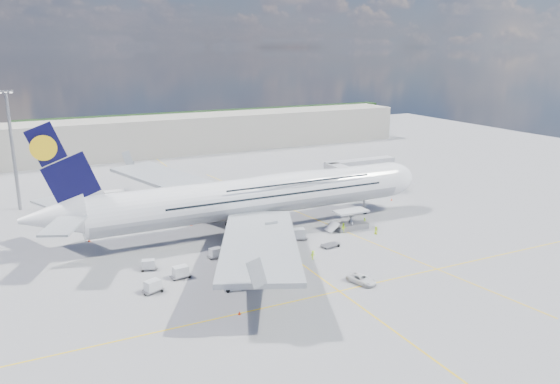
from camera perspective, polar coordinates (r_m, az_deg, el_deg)
name	(u,v)px	position (r m, az deg, el deg)	size (l,w,h in m)	color
ground	(278,247)	(96.24, -0.20, -5.77)	(300.00, 300.00, 0.00)	gray
taxi_line_main	(278,247)	(96.24, -0.20, -5.76)	(0.25, 220.00, 0.01)	yellow
taxi_line_cross	(339,291)	(80.16, 6.19, -10.26)	(120.00, 0.25, 0.01)	yellow
taxi_line_diag	(319,220)	(110.83, 4.05, -2.99)	(0.25, 100.00, 0.01)	yellow
airliner	(256,196)	(102.88, -2.52, -0.39)	(77.26, 79.15, 23.71)	white
jet_bridge	(355,170)	(126.16, 7.82, 2.34)	(18.80, 12.10, 8.50)	#B7B7BC
cargo_loader	(350,222)	(106.15, 7.30, -3.18)	(8.53, 3.20, 3.67)	silver
light_mast	(13,150)	(127.64, -26.14, 4.01)	(3.00, 0.70, 25.50)	gray
terminal	(150,136)	(182.47, -13.47, 5.66)	(180.00, 16.00, 12.00)	#B2AD9E
tree_line	(219,120)	(236.71, -6.44, 7.52)	(160.00, 6.00, 8.00)	#193814
dolly_row_a	(148,265)	(88.89, -13.60, -7.38)	(2.92, 2.04, 1.67)	gray
dolly_row_b	(181,272)	(84.84, -10.35, -8.20)	(3.16, 1.92, 1.90)	gray
dolly_row_c	(216,253)	(91.88, -6.74, -6.30)	(2.88, 1.89, 1.68)	gray
dolly_back	(153,286)	(81.00, -13.17, -9.54)	(3.26, 2.51, 1.83)	gray
dolly_nose_far	(330,245)	(96.59, 5.27, -5.52)	(3.54, 2.36, 0.48)	gray
dolly_nose_near	(298,234)	(99.41, 1.88, -4.40)	(3.67, 2.63, 2.09)	gray
baggage_tug	(232,286)	(80.03, -5.00, -9.73)	(2.68, 1.78, 1.54)	silver
catering_truck_inner	(188,204)	(117.97, -9.58, -1.22)	(6.19, 3.31, 3.51)	gray
catering_truck_outer	(118,199)	(125.26, -16.61, -0.69)	(5.98, 2.37, 3.57)	gray
service_van	(361,279)	(82.78, 8.50, -9.01)	(2.14, 4.64, 1.29)	white
crew_nose	(365,222)	(108.34, 8.84, -3.09)	(0.61, 0.40, 1.67)	#B6F119
crew_loader	(344,228)	(103.57, 6.66, -3.78)	(0.96, 0.74, 1.97)	#C2FB1A
crew_wing	(270,273)	(83.84, -1.02, -8.41)	(0.92, 0.38, 1.58)	#CAE117
crew_van	(376,230)	(103.86, 10.00, -3.97)	(0.76, 0.50, 1.56)	#C4EE19
crew_tug	(313,255)	(90.70, 3.46, -6.59)	(1.01, 0.58, 1.57)	#C1FA1A
cone_nose	(392,199)	(127.36, 11.58, -0.76)	(0.43, 0.43, 0.55)	#FC350D
cone_wing_left_inner	(191,224)	(108.87, -9.27, -3.32)	(0.50, 0.50, 0.63)	#FC350D
cone_wing_left_outer	(158,196)	(130.73, -12.59, -0.40)	(0.50, 0.50, 0.64)	#FC350D
cone_wing_right_inner	(236,247)	(95.88, -4.65, -5.73)	(0.43, 0.43, 0.55)	#FC350D
cone_wing_right_outer	(239,313)	(73.41, -4.27, -12.48)	(0.41, 0.41, 0.52)	#FC350D
cone_tail	(89,240)	(104.60, -19.31, -4.75)	(0.49, 0.49, 0.62)	#FC350D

